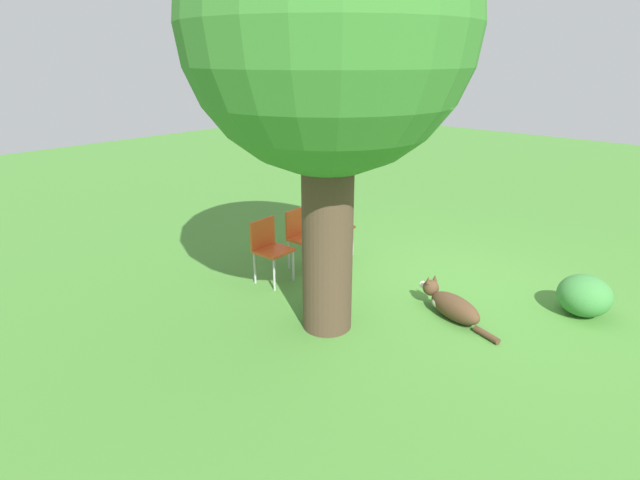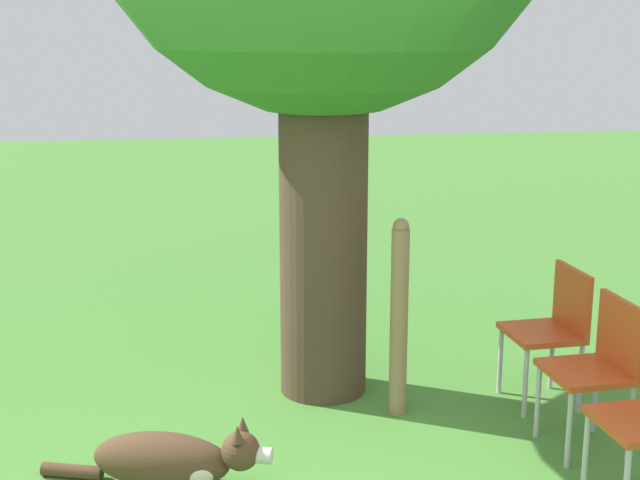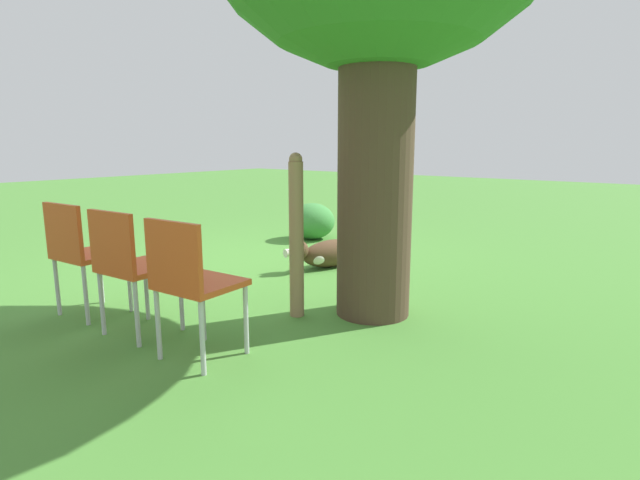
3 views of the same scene
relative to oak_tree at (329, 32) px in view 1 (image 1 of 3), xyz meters
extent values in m
plane|color=#478433|center=(-0.50, -1.49, -3.13)|extent=(30.00, 30.00, 0.00)
cylinder|color=#4C3828|center=(0.00, 0.00, -1.93)|extent=(0.56, 0.56, 2.42)
sphere|color=#387A2D|center=(0.00, 0.00, 0.06)|extent=(2.84, 2.84, 2.84)
ellipsoid|color=#513823|center=(-1.01, -1.13, -2.99)|extent=(0.79, 0.50, 0.29)
ellipsoid|color=silver|center=(-0.82, -1.19, -3.00)|extent=(0.32, 0.32, 0.17)
sphere|color=#513823|center=(-0.61, -1.25, -2.91)|extent=(0.25, 0.25, 0.20)
cylinder|color=silver|center=(-0.50, -1.29, -2.92)|extent=(0.11, 0.11, 0.08)
cone|color=#513823|center=(-0.59, -1.20, -2.79)|extent=(0.06, 0.06, 0.09)
cone|color=#513823|center=(-0.63, -1.31, -2.79)|extent=(0.06, 0.06, 0.09)
cylinder|color=#513823|center=(-1.49, -0.98, -3.10)|extent=(0.34, 0.17, 0.07)
cylinder|color=#937551|center=(0.40, -0.43, -2.55)|extent=(0.11, 0.11, 1.16)
sphere|color=#937551|center=(0.40, -0.43, -1.96)|extent=(0.10, 0.10, 0.10)
cube|color=#D14C1E|center=(1.31, -1.70, -2.67)|extent=(0.45, 0.47, 0.04)
cube|color=#D14C1E|center=(1.50, -1.68, -2.46)|extent=(0.06, 0.44, 0.39)
cylinder|color=#B7B7BC|center=(1.14, -1.90, -2.91)|extent=(0.03, 0.03, 0.44)
cylinder|color=#B7B7BC|center=(1.12, -1.52, -2.91)|extent=(0.03, 0.03, 0.44)
cylinder|color=#B7B7BC|center=(1.50, -1.87, -2.91)|extent=(0.03, 0.03, 0.44)
cylinder|color=#B7B7BC|center=(1.48, -1.49, -2.91)|extent=(0.03, 0.03, 0.44)
cube|color=#D14C1E|center=(1.31, -1.05, -2.67)|extent=(0.45, 0.47, 0.04)
cube|color=#D14C1E|center=(1.50, -1.04, -2.46)|extent=(0.06, 0.44, 0.39)
cylinder|color=#B7B7BC|center=(1.14, -1.25, -2.91)|extent=(0.03, 0.03, 0.44)
cylinder|color=#B7B7BC|center=(1.12, -0.87, -2.91)|extent=(0.03, 0.03, 0.44)
cylinder|color=#B7B7BC|center=(1.50, -1.23, -2.91)|extent=(0.03, 0.03, 0.44)
cylinder|color=#B7B7BC|center=(1.48, -0.85, -2.91)|extent=(0.03, 0.03, 0.44)
cube|color=#D14C1E|center=(1.31, -0.40, -2.67)|extent=(0.45, 0.47, 0.04)
cube|color=#D14C1E|center=(1.51, -0.39, -2.46)|extent=(0.06, 0.44, 0.39)
cylinder|color=#B7B7BC|center=(1.15, -0.60, -2.91)|extent=(0.03, 0.03, 0.44)
cylinder|color=#B7B7BC|center=(1.12, -0.22, -2.91)|extent=(0.03, 0.03, 0.44)
cylinder|color=#B7B7BC|center=(1.51, -0.58, -2.91)|extent=(0.03, 0.03, 0.44)
cylinder|color=#B7B7BC|center=(1.48, -0.20, -2.91)|extent=(0.03, 0.03, 0.44)
ellipsoid|color=#3D843D|center=(-2.09, -2.26, -2.89)|extent=(0.61, 0.61, 0.49)
camera|label=1|loc=(-3.33, 3.81, -0.21)|focal=28.00mm
camera|label=2|loc=(-0.80, -5.40, -0.81)|focal=50.00mm
camera|label=3|loc=(3.16, 1.93, -1.84)|focal=28.00mm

